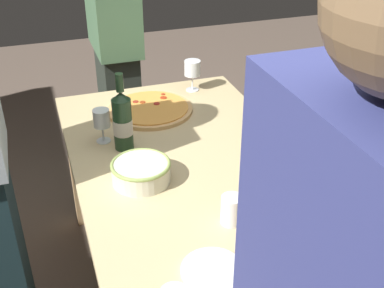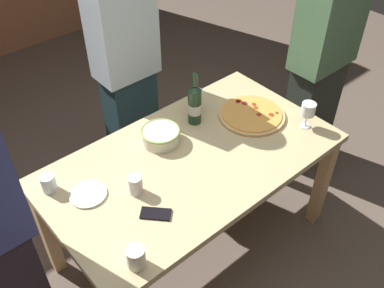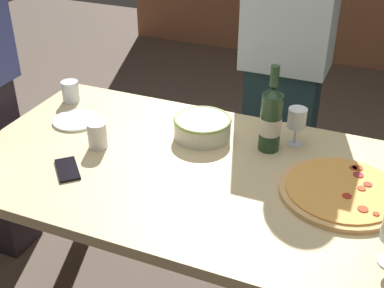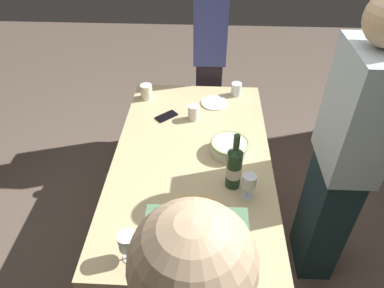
% 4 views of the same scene
% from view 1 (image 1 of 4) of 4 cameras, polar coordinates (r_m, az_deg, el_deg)
% --- Properties ---
extents(dining_table, '(1.60, 0.90, 0.75)m').
position_cam_1_polar(dining_table, '(2.00, -0.00, -4.60)').
color(dining_table, '#D2BB86').
rests_on(dining_table, ground).
extents(pizza, '(0.40, 0.40, 0.03)m').
position_cam_1_polar(pizza, '(2.36, -4.81, 4.00)').
color(pizza, '#E0AD6B').
rests_on(pizza, dining_table).
extents(serving_bowl, '(0.22, 0.22, 0.08)m').
position_cam_1_polar(serving_bowl, '(1.84, -5.85, -3.08)').
color(serving_bowl, beige).
rests_on(serving_bowl, dining_table).
extents(wine_bottle, '(0.08, 0.08, 0.33)m').
position_cam_1_polar(wine_bottle, '(2.02, -7.96, 2.69)').
color(wine_bottle, '#224026').
rests_on(wine_bottle, dining_table).
extents(wine_glass_near_pizza, '(0.07, 0.07, 0.15)m').
position_cam_1_polar(wine_glass_near_pizza, '(2.09, -10.29, 2.71)').
color(wine_glass_near_pizza, white).
rests_on(wine_glass_near_pizza, dining_table).
extents(wine_glass_by_bottle, '(0.08, 0.08, 0.16)m').
position_cam_1_polar(wine_glass_by_bottle, '(2.54, 0.05, 8.51)').
color(wine_glass_by_bottle, white).
rests_on(wine_glass_by_bottle, dining_table).
extents(cup_amber, '(0.07, 0.07, 0.10)m').
position_cam_1_polar(cup_amber, '(1.64, 4.54, -7.50)').
color(cup_amber, white).
rests_on(cup_amber, dining_table).
extents(cup_ceramic, '(0.08, 0.08, 0.10)m').
position_cam_1_polar(cup_ceramic, '(1.63, 19.24, -9.58)').
color(cup_ceramic, white).
rests_on(cup_ceramic, dining_table).
extents(side_plate, '(0.19, 0.19, 0.01)m').
position_cam_1_polar(side_plate, '(1.50, 2.34, -14.18)').
color(side_plate, white).
rests_on(side_plate, dining_table).
extents(cell_phone, '(0.15, 0.15, 0.01)m').
position_cam_1_polar(cell_phone, '(1.72, 10.20, -7.71)').
color(cell_phone, black).
rests_on(cell_phone, dining_table).
extents(person_guest_left, '(0.46, 0.24, 1.68)m').
position_cam_1_polar(person_guest_left, '(2.96, -8.78, 11.06)').
color(person_guest_left, '#2B332B').
rests_on(person_guest_left, ground).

